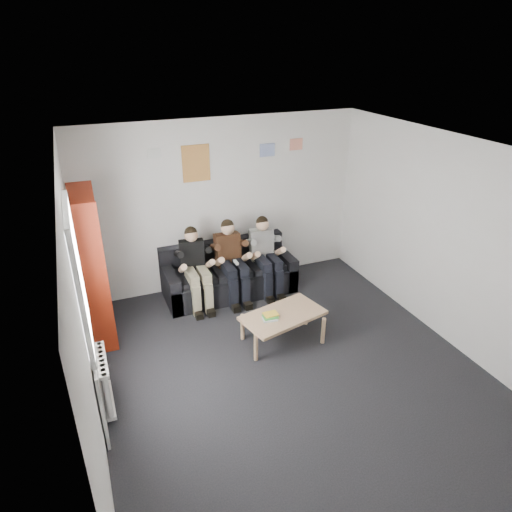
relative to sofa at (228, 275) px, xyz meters
The scene contains 14 objects.
room_shell 2.36m from the sofa, 88.09° to the right, with size 5.00×5.00×5.00m.
sofa is the anchor object (origin of this frame).
bookshelf 2.18m from the sofa, 167.21° to the right, with size 0.31×0.93×2.06m.
coffee_table 1.57m from the sofa, 81.44° to the right, with size 1.08×0.59×0.43m.
game_cases 1.59m from the sofa, 88.64° to the right, with size 0.23×0.20×0.04m.
person_left 0.69m from the sofa, 161.67° to the right, with size 0.37×0.79×1.22m.
person_middle 0.39m from the sofa, 90.00° to the right, with size 0.38×0.82×1.25m.
person_right 0.69m from the sofa, 18.33° to the right, with size 0.37×0.79×1.22m.
radiator 2.82m from the sofa, 137.44° to the right, with size 0.10×0.64×0.60m.
window 2.97m from the sofa, 138.44° to the right, with size 0.05×1.30×2.36m.
poster_large 1.83m from the sofa, 131.05° to the left, with size 0.42×0.01×0.55m, color gold.
poster_blue 2.07m from the sofa, 24.77° to the left, with size 0.25×0.01×0.20m, color blue.
poster_pink 2.36m from the sofa, 16.00° to the left, with size 0.22×0.01×0.18m, color #D04195.
poster_sign 2.21m from the sofa, 157.84° to the left, with size 0.20×0.01×0.14m, color white.
Camera 1 is at (-2.09, -4.04, 3.74)m, focal length 32.00 mm.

